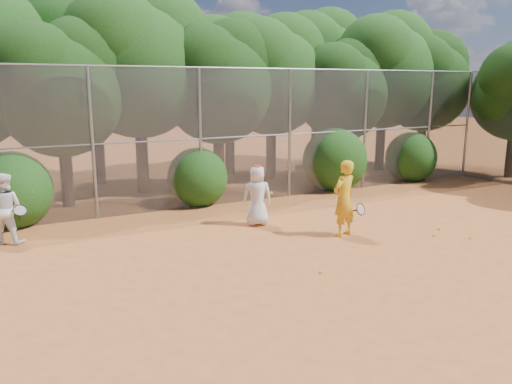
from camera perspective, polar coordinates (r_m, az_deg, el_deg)
ground at (r=10.32m, az=11.49°, el=-8.06°), size 80.00×80.00×0.00m
fence_back at (r=14.86m, az=-3.19°, el=6.46°), size 20.05×0.09×4.03m
tree_2 at (r=15.42m, az=-21.39°, el=11.57°), size 3.99×3.47×5.47m
tree_3 at (r=16.90m, az=-13.24°, el=14.81°), size 4.89×4.26×6.70m
tree_4 at (r=17.10m, az=-4.30°, el=12.92°), size 4.19×3.64×5.73m
tree_5 at (r=18.94m, az=1.89°, el=13.75°), size 4.51×3.92×6.17m
tree_6 at (r=19.45m, az=9.93°, el=11.83°), size 3.86×3.36×5.29m
tree_7 at (r=21.52m, az=14.51°, el=13.81°), size 4.77×4.14×6.53m
tree_8 at (r=22.66m, az=18.83°, el=12.28°), size 4.25×3.70×5.82m
tree_10 at (r=18.85m, az=-18.03°, el=14.95°), size 5.15×4.48×7.06m
tree_11 at (r=19.92m, az=-3.01°, el=13.99°), size 4.64×4.03×6.35m
tree_12 at (r=22.67m, az=7.10°, el=14.58°), size 5.02×4.37×6.88m
bush_0 at (r=14.02m, az=-26.17°, el=0.53°), size 2.00×2.00×2.00m
bush_1 at (r=14.96m, az=-6.69°, el=1.98°), size 1.80×1.80×1.80m
bush_2 at (r=17.30m, az=9.00°, el=3.96°), size 2.20×2.20×2.20m
bush_3 at (r=19.58m, az=17.31°, el=4.06°), size 1.90×1.90×1.90m
player_yellow at (r=11.89m, az=10.03°, el=-0.74°), size 0.89×0.59×1.82m
player_teen at (r=12.64m, az=0.14°, el=-0.37°), size 0.85×0.67×1.57m
player_white at (r=12.52m, az=-26.79°, el=-1.70°), size 0.98×0.91×1.62m
ball_0 at (r=12.70m, az=23.30°, el=-4.81°), size 0.07×0.07×0.07m
ball_1 at (r=13.62m, az=11.02°, el=-2.91°), size 0.07×0.07×0.07m
ball_2 at (r=12.58m, az=19.66°, el=-4.68°), size 0.07×0.07×0.07m
ball_3 at (r=13.17m, az=20.19°, el=-3.97°), size 0.07×0.07×0.07m
ball_4 at (r=9.69m, az=7.39°, el=-9.05°), size 0.07×0.07×0.07m
ball_5 at (r=15.28m, az=10.07°, el=-1.23°), size 0.07×0.07×0.07m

